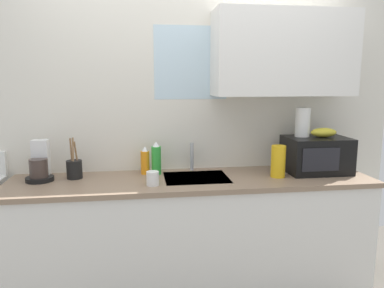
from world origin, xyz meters
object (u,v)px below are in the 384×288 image
(microwave, at_px, (316,155))
(banana_bunch, at_px, (324,132))
(paper_towel_roll, at_px, (303,122))
(dish_soap_bottle_orange, at_px, (145,161))
(mug_white, at_px, (153,178))
(coffee_maker, at_px, (40,165))
(dish_soap_bottle_green, at_px, (156,159))
(utensil_crock, at_px, (74,169))
(cereal_canister, at_px, (278,161))

(microwave, distance_m, banana_bunch, 0.18)
(paper_towel_roll, bearing_deg, dish_soap_bottle_orange, 176.25)
(microwave, height_order, dish_soap_bottle_orange, microwave)
(paper_towel_roll, height_order, mug_white, paper_towel_roll)
(banana_bunch, relative_size, coffee_maker, 0.71)
(dish_soap_bottle_green, bearing_deg, microwave, -5.30)
(dish_soap_bottle_green, bearing_deg, utensil_crock, -176.03)
(banana_bunch, bearing_deg, microwave, -178.23)
(banana_bunch, height_order, paper_towel_roll, paper_towel_roll)
(dish_soap_bottle_green, height_order, utensil_crock, utensil_crock)
(microwave, height_order, dish_soap_bottle_green, microwave)
(microwave, xyz_separation_m, mug_white, (-1.25, -0.19, -0.09))
(microwave, bearing_deg, dish_soap_bottle_green, 174.70)
(coffee_maker, bearing_deg, banana_bunch, -1.61)
(banana_bunch, bearing_deg, dish_soap_bottle_orange, 174.54)
(paper_towel_roll, height_order, coffee_maker, paper_towel_roll)
(coffee_maker, relative_size, dish_soap_bottle_green, 1.14)
(banana_bunch, bearing_deg, mug_white, -171.68)
(dish_soap_bottle_orange, relative_size, cereal_canister, 0.90)
(dish_soap_bottle_green, xyz_separation_m, cereal_canister, (0.87, -0.21, 0.00))
(dish_soap_bottle_orange, xyz_separation_m, cereal_canister, (0.95, -0.23, 0.02))
(banana_bunch, distance_m, paper_towel_roll, 0.18)
(dish_soap_bottle_orange, bearing_deg, coffee_maker, -174.56)
(dish_soap_bottle_green, bearing_deg, coffee_maker, -176.34)
(paper_towel_roll, height_order, dish_soap_bottle_orange, paper_towel_roll)
(microwave, distance_m, utensil_crock, 1.80)
(banana_bunch, distance_m, dish_soap_bottle_orange, 1.36)
(dish_soap_bottle_green, bearing_deg, banana_bunch, -5.02)
(mug_white, bearing_deg, paper_towel_roll, 11.80)
(banana_bunch, xyz_separation_m, coffee_maker, (-2.08, 0.06, -0.20))
(paper_towel_roll, relative_size, cereal_canister, 0.95)
(dish_soap_bottle_orange, bearing_deg, banana_bunch, -5.46)
(paper_towel_roll, xyz_separation_m, mug_white, (-1.15, -0.24, -0.33))
(cereal_canister, height_order, mug_white, cereal_canister)
(paper_towel_roll, distance_m, dish_soap_bottle_orange, 1.23)
(mug_white, height_order, utensil_crock, utensil_crock)
(banana_bunch, height_order, coffee_maker, banana_bunch)
(coffee_maker, relative_size, mug_white, 2.95)
(dish_soap_bottle_orange, distance_m, cereal_canister, 0.98)
(utensil_crock, bearing_deg, dish_soap_bottle_green, 3.97)
(microwave, bearing_deg, banana_bunch, 1.77)
(dish_soap_bottle_green, distance_m, mug_white, 0.31)
(coffee_maker, height_order, dish_soap_bottle_green, coffee_maker)
(banana_bunch, bearing_deg, paper_towel_roll, 161.57)
(banana_bunch, distance_m, utensil_crock, 1.86)
(coffee_maker, height_order, cereal_canister, coffee_maker)
(banana_bunch, height_order, dish_soap_bottle_orange, banana_bunch)
(paper_towel_roll, height_order, dish_soap_bottle_green, paper_towel_roll)
(dish_soap_bottle_orange, height_order, cereal_canister, cereal_canister)
(dish_soap_bottle_green, xyz_separation_m, utensil_crock, (-0.59, -0.04, -0.04))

